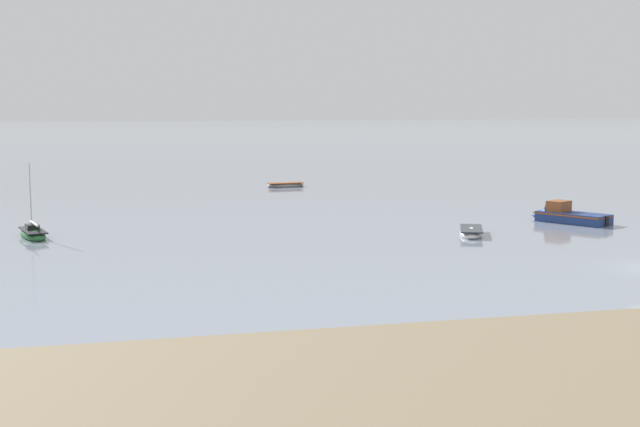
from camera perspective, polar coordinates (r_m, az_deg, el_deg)
The scene contains 4 objects.
motorboat_moored_0 at distance 72.00m, azimuth 15.26°, elevation -0.23°, with size 5.21×6.72×2.46m.
rowboat_moored_2 at distance 98.28m, azimuth -2.23°, elevation 1.83°, with size 4.37×1.91×0.67m.
rowboat_moored_3 at distance 63.49m, azimuth 9.69°, elevation -1.20°, with size 3.17×4.77×0.71m.
sailboat_moored_0 at distance 64.71m, azimuth -17.94°, elevation -1.26°, with size 2.57×5.02×5.38m.
Camera 1 is at (-30.52, -42.80, 9.32)m, focal length 49.84 mm.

